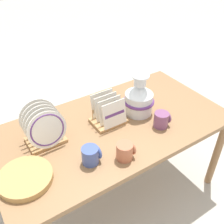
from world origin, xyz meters
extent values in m
plane|color=#B2ADA3|center=(0.00, 0.00, 0.00)|extent=(14.00, 14.00, 0.00)
cube|color=olive|center=(0.00, 0.00, 0.69)|extent=(1.59, 0.83, 0.03)
cylinder|color=olive|center=(0.75, -0.37, 0.33)|extent=(0.06, 0.06, 0.67)
cylinder|color=olive|center=(0.75, 0.37, 0.33)|extent=(0.06, 0.06, 0.67)
cylinder|color=silver|center=(0.24, 0.02, 0.78)|extent=(0.20, 0.20, 0.15)
cone|color=silver|center=(0.24, 0.02, 0.89)|extent=(0.20, 0.20, 0.07)
cylinder|color=silver|center=(0.24, 0.02, 0.96)|extent=(0.08, 0.08, 0.07)
torus|color=silver|center=(0.24, 0.02, 1.00)|extent=(0.12, 0.12, 0.02)
torus|color=#60337A|center=(0.24, 0.02, 0.80)|extent=(0.22, 0.22, 0.02)
cube|color=tan|center=(-0.43, 0.09, 0.72)|extent=(0.23, 0.16, 0.02)
cylinder|color=tan|center=(-0.51, 0.16, 0.76)|extent=(0.01, 0.01, 0.07)
cylinder|color=tan|center=(-0.35, 0.16, 0.76)|extent=(0.01, 0.01, 0.07)
cylinder|color=white|center=(-0.43, 0.02, 0.85)|extent=(0.23, 0.05, 0.23)
torus|color=#5B3375|center=(-0.43, 0.02, 0.85)|extent=(0.20, 0.05, 0.20)
cylinder|color=white|center=(-0.43, 0.06, 0.85)|extent=(0.23, 0.05, 0.23)
cylinder|color=white|center=(-0.43, 0.09, 0.85)|extent=(0.23, 0.05, 0.23)
cylinder|color=white|center=(-0.43, 0.13, 0.85)|extent=(0.23, 0.05, 0.23)
cylinder|color=white|center=(-0.43, 0.16, 0.85)|extent=(0.23, 0.05, 0.23)
cube|color=tan|center=(0.00, 0.04, 0.72)|extent=(0.23, 0.16, 0.02)
cylinder|color=tan|center=(-0.08, 0.11, 0.76)|extent=(0.01, 0.01, 0.07)
cylinder|color=tan|center=(0.08, 0.11, 0.76)|extent=(0.01, 0.01, 0.07)
cube|color=white|center=(0.00, -0.03, 0.82)|extent=(0.17, 0.04, 0.17)
cube|color=white|center=(0.00, 0.02, 0.82)|extent=(0.17, 0.04, 0.17)
cube|color=white|center=(0.00, 0.07, 0.82)|extent=(0.17, 0.04, 0.17)
cube|color=white|center=(0.00, 0.12, 0.82)|extent=(0.17, 0.04, 0.17)
cube|color=#5B3375|center=(0.00, -0.03, 0.82)|extent=(0.15, 0.01, 0.02)
cylinder|color=tan|center=(-0.64, -0.14, 0.71)|extent=(0.29, 0.29, 0.01)
cylinder|color=tan|center=(-0.64, -0.14, 0.72)|extent=(0.29, 0.29, 0.01)
cylinder|color=tan|center=(-0.64, -0.14, 0.73)|extent=(0.29, 0.29, 0.01)
cylinder|color=tan|center=(-0.64, -0.14, 0.74)|extent=(0.29, 0.29, 0.01)
cylinder|color=#B76647|center=(-0.10, -0.29, 0.76)|extent=(0.10, 0.10, 0.10)
torus|color=#B76647|center=(-0.06, -0.29, 0.76)|extent=(0.02, 0.08, 0.08)
cylinder|color=#7A4770|center=(0.27, -0.18, 0.76)|extent=(0.10, 0.10, 0.10)
torus|color=#7A4770|center=(0.32, -0.18, 0.76)|extent=(0.02, 0.08, 0.08)
cylinder|color=#42569E|center=(-0.28, -0.21, 0.76)|extent=(0.10, 0.10, 0.10)
torus|color=#42569E|center=(-0.23, -0.21, 0.76)|extent=(0.02, 0.08, 0.08)
camera|label=1|loc=(-0.74, -1.14, 1.82)|focal=42.00mm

